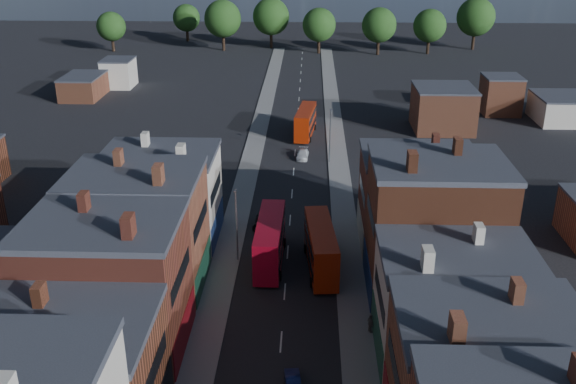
# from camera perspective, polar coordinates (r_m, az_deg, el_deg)

# --- Properties ---
(pavement_west) EXTENTS (3.00, 200.00, 0.12)m
(pavement_west) POSITION_cam_1_polar(r_m,az_deg,el_deg) (86.33, -3.92, 0.45)
(pavement_west) COLOR gray
(pavement_west) RESTS_ON ground
(pavement_east) EXTENTS (3.00, 200.00, 0.12)m
(pavement_east) POSITION_cam_1_polar(r_m,az_deg,el_deg) (86.00, 4.73, 0.34)
(pavement_east) COLOR gray
(pavement_east) RESTS_ON ground
(lamp_post_2) EXTENTS (0.25, 0.70, 8.12)m
(lamp_post_2) POSITION_cam_1_polar(r_m,az_deg,el_deg) (66.15, -4.60, -2.53)
(lamp_post_2) COLOR slate
(lamp_post_2) RESTS_ON ground
(lamp_post_3) EXTENTS (0.25, 0.70, 8.12)m
(lamp_post_3) POSITION_cam_1_polar(r_m,az_deg,el_deg) (93.72, 3.77, 5.34)
(lamp_post_3) COLOR slate
(lamp_post_3) RESTS_ON ground
(bus_0) EXTENTS (2.99, 11.15, 4.79)m
(bus_0) POSITION_cam_1_polar(r_m,az_deg,el_deg) (66.55, -1.62, -4.33)
(bus_0) COLOR #A8091F
(bus_0) RESTS_ON ground
(bus_1) EXTENTS (3.50, 11.03, 4.68)m
(bus_1) POSITION_cam_1_polar(r_m,az_deg,el_deg) (65.46, 2.94, -4.91)
(bus_1) COLOR #A52309
(bus_1) RESTS_ON ground
(bus_2) EXTENTS (3.59, 10.70, 4.53)m
(bus_2) POSITION_cam_1_polar(r_m,az_deg,el_deg) (106.42, 1.56, 6.29)
(bus_2) COLOR #992006
(bus_2) RESTS_ON ground
(car_1) EXTENTS (1.53, 3.39, 1.08)m
(car_1) POSITION_cam_1_polar(r_m,az_deg,el_deg) (51.09, 0.46, -16.70)
(car_1) COLOR navy
(car_1) RESTS_ON ground
(car_2) EXTENTS (2.16, 4.25, 1.15)m
(car_2) POSITION_cam_1_polar(r_m,az_deg,el_deg) (75.04, -2.31, -2.71)
(car_2) COLOR black
(car_2) RESTS_ON ground
(car_3) EXTENTS (1.94, 4.25, 1.20)m
(car_3) POSITION_cam_1_polar(r_m,az_deg,el_deg) (96.59, 1.31, 3.36)
(car_3) COLOR white
(car_3) RESTS_ON ground
(ped_3) EXTENTS (0.81, 1.14, 1.77)m
(ped_3) POSITION_cam_1_polar(r_m,az_deg,el_deg) (57.07, 7.35, -11.51)
(ped_3) COLOR #635C55
(ped_3) RESTS_ON pavement_east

